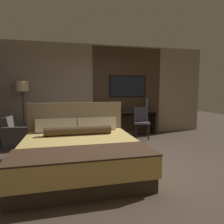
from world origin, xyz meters
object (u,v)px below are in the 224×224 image
(armchair_by_window, at_px, (22,136))
(vase_short, at_px, (114,108))
(desk_chair, at_px, (141,120))
(vase_tall, at_px, (147,104))
(floor_lamp, at_px, (22,91))
(bed, at_px, (80,152))
(book, at_px, (129,110))
(desk, at_px, (129,119))
(tv, at_px, (128,86))

(armchair_by_window, relative_size, vase_short, 4.02)
(desk_chair, relative_size, vase_short, 4.18)
(vase_short, bearing_deg, vase_tall, -1.26)
(floor_lamp, bearing_deg, bed, -60.77)
(bed, bearing_deg, book, 54.86)
(desk_chair, distance_m, armchair_by_window, 3.27)
(desk, xyz_separation_m, armchair_by_window, (-3.05, -0.58, -0.25))
(desk, height_order, vase_short, vase_short)
(desk, height_order, desk_chair, desk_chair)
(desk, distance_m, vase_short, 0.61)
(tv, distance_m, vase_tall, 0.84)
(tv, distance_m, desk_chair, 1.21)
(vase_tall, bearing_deg, desk_chair, -126.67)
(desk_chair, relative_size, vase_tall, 2.32)
(desk, relative_size, armchair_by_window, 1.97)
(armchair_by_window, xyz_separation_m, book, (3.03, 0.55, 0.52))
(desk, relative_size, floor_lamp, 1.04)
(vase_tall, bearing_deg, bed, -133.14)
(desk, bearing_deg, vase_tall, 3.11)
(desk, height_order, vase_tall, vase_tall)
(vase_tall, bearing_deg, desk, -176.89)
(desk, distance_m, desk_chair, 0.54)
(armchair_by_window, bearing_deg, vase_tall, -74.40)
(bed, xyz_separation_m, armchair_by_window, (-1.33, 1.88, -0.06))
(floor_lamp, bearing_deg, desk_chair, -8.70)
(desk, bearing_deg, bed, -125.18)
(desk, xyz_separation_m, book, (-0.02, -0.03, 0.26))
(tv, height_order, desk_chair, tv)
(desk, relative_size, vase_short, 7.92)
(floor_lamp, bearing_deg, desk, -0.08)
(tv, relative_size, armchair_by_window, 1.37)
(tv, relative_size, vase_tall, 3.06)
(desk_chair, bearing_deg, bed, -120.27)
(vase_tall, relative_size, vase_short, 1.80)
(floor_lamp, bearing_deg, armchair_by_window, -85.10)
(bed, bearing_deg, floor_lamp, 119.23)
(bed, bearing_deg, desk, 54.82)
(desk, relative_size, vase_tall, 4.40)
(desk, bearing_deg, book, -128.99)
(tv, relative_size, book, 4.72)
(desk, distance_m, tv, 1.03)
(vase_tall, xyz_separation_m, vase_short, (-1.09, 0.02, -0.09))
(bed, bearing_deg, vase_short, 63.80)
(tv, relative_size, desk_chair, 1.32)
(desk_chair, xyz_separation_m, floor_lamp, (-3.31, 0.51, 0.84))
(armchair_by_window, xyz_separation_m, vase_tall, (3.65, 0.61, 0.70))
(tv, height_order, armchair_by_window, tv)
(desk, distance_m, floor_lamp, 3.23)
(armchair_by_window, xyz_separation_m, floor_lamp, (-0.05, 0.58, 1.13))
(floor_lamp, bearing_deg, vase_short, 1.14)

